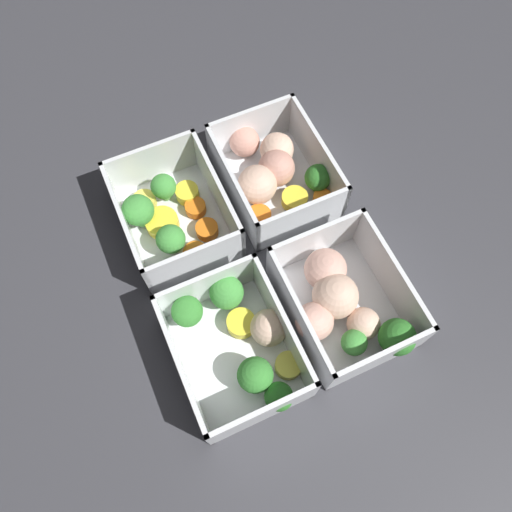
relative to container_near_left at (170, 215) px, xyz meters
The scene contains 5 objects.
ground_plane 0.12m from the container_near_left, 38.27° to the left, with size 4.00×4.00×0.00m, color #38383D.
container_near_left is the anchor object (origin of this frame).
container_near_right 0.17m from the container_near_left, ahead, with size 0.16×0.13×0.07m.
container_far_left 0.14m from the container_near_left, 91.80° to the left, with size 0.16×0.12×0.07m.
container_far_right 0.23m from the container_near_left, 36.28° to the left, with size 0.16×0.13×0.07m.
Camera 1 is at (0.21, -0.10, 0.54)m, focal length 35.00 mm.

